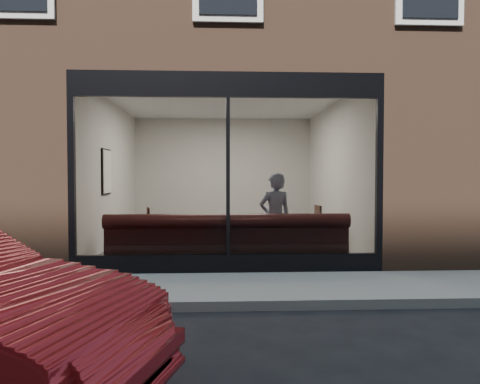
{
  "coord_description": "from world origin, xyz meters",
  "views": [
    {
      "loc": [
        -0.17,
        -5.4,
        1.56
      ],
      "look_at": [
        0.21,
        2.4,
        1.29
      ],
      "focal_mm": 35.0,
      "sensor_mm": 36.0,
      "label": 1
    }
  ],
  "objects_px": {
    "banquette": "(227,255)",
    "cafe_chair_left": "(138,245)",
    "cafe_chair_right": "(309,240)",
    "person": "(275,219)",
    "cafe_table_left": "(137,219)",
    "cafe_table_right": "(277,220)"
  },
  "relations": [
    {
      "from": "banquette",
      "to": "cafe_chair_right",
      "type": "bearing_deg",
      "value": 43.75
    },
    {
      "from": "cafe_chair_left",
      "to": "person",
      "type": "bearing_deg",
      "value": 151.69
    },
    {
      "from": "banquette",
      "to": "cafe_chair_right",
      "type": "height_order",
      "value": "banquette"
    },
    {
      "from": "cafe_table_left",
      "to": "cafe_table_right",
      "type": "distance_m",
      "value": 2.64
    },
    {
      "from": "cafe_table_left",
      "to": "cafe_chair_right",
      "type": "xyz_separation_m",
      "value": [
        3.41,
        0.61,
        -0.5
      ]
    },
    {
      "from": "person",
      "to": "cafe_chair_right",
      "type": "height_order",
      "value": "person"
    },
    {
      "from": "banquette",
      "to": "cafe_chair_right",
      "type": "distance_m",
      "value": 2.37
    },
    {
      "from": "cafe_table_left",
      "to": "cafe_chair_left",
      "type": "distance_m",
      "value": 0.51
    },
    {
      "from": "cafe_table_left",
      "to": "cafe_chair_right",
      "type": "bearing_deg",
      "value": 10.13
    },
    {
      "from": "cafe_chair_right",
      "to": "cafe_chair_left",
      "type": "bearing_deg",
      "value": 3.29
    },
    {
      "from": "cafe_table_right",
      "to": "person",
      "type": "bearing_deg",
      "value": -101.45
    },
    {
      "from": "person",
      "to": "cafe_table_left",
      "type": "xyz_separation_m",
      "value": [
        -2.54,
        0.73,
        -0.06
      ]
    },
    {
      "from": "cafe_table_left",
      "to": "cafe_chair_left",
      "type": "bearing_deg",
      "value": 79.15
    },
    {
      "from": "banquette",
      "to": "cafe_chair_right",
      "type": "xyz_separation_m",
      "value": [
        1.71,
        1.64,
        0.01
      ]
    },
    {
      "from": "cafe_table_right",
      "to": "cafe_chair_right",
      "type": "relative_size",
      "value": 1.83
    },
    {
      "from": "cafe_table_right",
      "to": "cafe_chair_right",
      "type": "distance_m",
      "value": 1.36
    },
    {
      "from": "banquette",
      "to": "cafe_chair_left",
      "type": "relative_size",
      "value": 9.05
    },
    {
      "from": "banquette",
      "to": "cafe_chair_right",
      "type": "relative_size",
      "value": 10.86
    },
    {
      "from": "cafe_chair_left",
      "to": "cafe_chair_right",
      "type": "distance_m",
      "value": 3.43
    },
    {
      "from": "person",
      "to": "cafe_table_left",
      "type": "distance_m",
      "value": 2.64
    },
    {
      "from": "cafe_table_left",
      "to": "banquette",
      "type": "bearing_deg",
      "value": -31.32
    },
    {
      "from": "cafe_table_left",
      "to": "cafe_table_right",
      "type": "height_order",
      "value": "cafe_table_right"
    }
  ]
}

